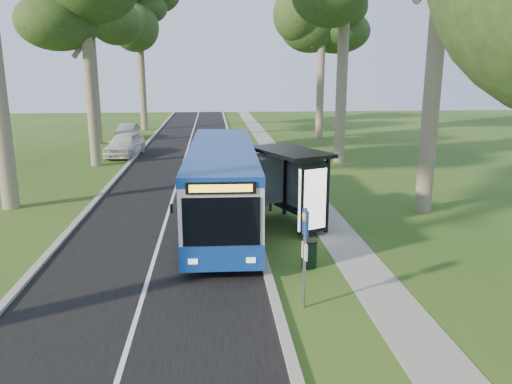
# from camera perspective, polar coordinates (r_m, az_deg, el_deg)

# --- Properties ---
(ground) EXTENTS (120.00, 120.00, 0.00)m
(ground) POSITION_cam_1_polar(r_m,az_deg,el_deg) (15.44, 1.13, -8.84)
(ground) COLOR #264917
(ground) RESTS_ON ground
(road) EXTENTS (7.00, 100.00, 0.02)m
(road) POSITION_cam_1_polar(r_m,az_deg,el_deg) (24.97, -9.35, -0.17)
(road) COLOR black
(road) RESTS_ON ground
(kerb_east) EXTENTS (0.25, 100.00, 0.12)m
(kerb_east) POSITION_cam_1_polar(r_m,az_deg,el_deg) (24.93, -1.31, 0.11)
(kerb_east) COLOR #9E9B93
(kerb_east) RESTS_ON ground
(kerb_west) EXTENTS (0.25, 100.00, 0.12)m
(kerb_west) POSITION_cam_1_polar(r_m,az_deg,el_deg) (25.47, -17.22, -0.22)
(kerb_west) COLOR #9E9B93
(kerb_west) RESTS_ON ground
(centre_line) EXTENTS (0.12, 100.00, 0.00)m
(centre_line) POSITION_cam_1_polar(r_m,az_deg,el_deg) (24.97, -9.35, -0.14)
(centre_line) COLOR white
(centre_line) RESTS_ON road
(footpath) EXTENTS (1.50, 100.00, 0.02)m
(footpath) POSITION_cam_1_polar(r_m,az_deg,el_deg) (25.30, 5.49, 0.13)
(footpath) COLOR gray
(footpath) RESTS_ON ground
(bus) EXTENTS (2.73, 11.71, 3.09)m
(bus) POSITION_cam_1_polar(r_m,az_deg,el_deg) (19.58, -3.87, 0.93)
(bus) COLOR silver
(bus) RESTS_ON ground
(bus_stop_sign) EXTENTS (0.11, 0.37, 2.65)m
(bus_stop_sign) POSITION_cam_1_polar(r_m,az_deg,el_deg) (12.56, 5.59, -6.29)
(bus_stop_sign) COLOR gray
(bus_stop_sign) RESTS_ON ground
(bus_shelter) EXTENTS (3.14, 3.95, 2.99)m
(bus_shelter) POSITION_cam_1_polar(r_m,az_deg,el_deg) (18.75, 4.57, 1.98)
(bus_shelter) COLOR black
(bus_shelter) RESTS_ON ground
(litter_bin) EXTENTS (0.49, 0.49, 0.87)m
(litter_bin) POSITION_cam_1_polar(r_m,az_deg,el_deg) (15.57, 6.11, -7.00)
(litter_bin) COLOR black
(litter_bin) RESTS_ON ground
(car_white) EXTENTS (2.55, 5.14, 1.68)m
(car_white) POSITION_cam_1_polar(r_m,az_deg,el_deg) (36.70, -14.75, 5.31)
(car_white) COLOR silver
(car_white) RESTS_ON ground
(car_silver) EXTENTS (1.65, 4.16, 1.35)m
(car_silver) POSITION_cam_1_polar(r_m,az_deg,el_deg) (45.69, -14.46, 6.69)
(car_silver) COLOR #999CA0
(car_silver) RESTS_ON ground
(tree_west_c) EXTENTS (5.20, 5.20, 13.21)m
(tree_west_c) POSITION_cam_1_polar(r_m,az_deg,el_deg) (33.26, -19.07, 19.70)
(tree_west_c) COLOR #7A6B56
(tree_west_c) RESTS_ON ground
(tree_west_e) EXTENTS (5.20, 5.20, 15.04)m
(tree_west_e) POSITION_cam_1_polar(r_m,az_deg,el_deg) (52.90, -13.25, 19.03)
(tree_west_e) COLOR #7A6B56
(tree_west_e) RESTS_ON ground
(tree_east_d) EXTENTS (5.20, 5.20, 14.95)m
(tree_east_d) POSITION_cam_1_polar(r_m,az_deg,el_deg) (45.49, 7.62, 20.10)
(tree_east_d) COLOR #7A6B56
(tree_east_d) RESTS_ON ground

